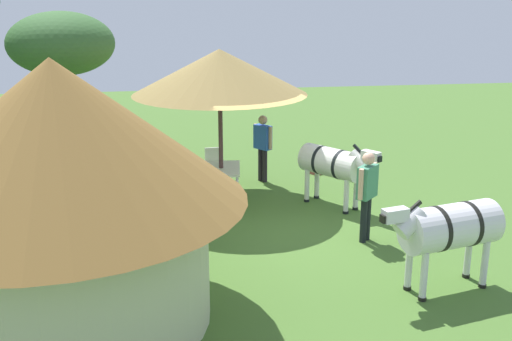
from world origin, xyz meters
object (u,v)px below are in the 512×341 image
object	(u,v)px
patio_chair_east_end	(221,193)
zebra_by_umbrella	(334,164)
shade_umbrella	(220,72)
acacia_tree_far_lawn	(61,46)
guest_beside_umbrella	(263,142)
patio_dining_table	(221,172)
thatched_hut	(60,181)
patio_chair_near_lawn	(214,163)
standing_watcher	(367,188)
zebra_nearest_camera	(448,228)

from	to	relation	value
patio_chair_east_end	zebra_by_umbrella	world-z (taller)	zebra_by_umbrella
shade_umbrella	acacia_tree_far_lawn	world-z (taller)	acacia_tree_far_lawn
guest_beside_umbrella	zebra_by_umbrella	distance (m)	2.42
guest_beside_umbrella	patio_dining_table	bearing A→B (deg)	-80.78
thatched_hut	guest_beside_umbrella	distance (m)	7.45
patio_chair_near_lawn	standing_watcher	bearing A→B (deg)	119.12
zebra_by_umbrella	patio_dining_table	bearing A→B (deg)	-56.89
patio_chair_near_lawn	patio_chair_east_end	bearing A→B (deg)	85.64
patio_dining_table	patio_chair_east_end	distance (m)	1.16
guest_beside_umbrella	acacia_tree_far_lawn	size ratio (longest dim) A/B	0.40
shade_umbrella	acacia_tree_far_lawn	xyz separation A→B (m)	(1.20, 3.49, 0.50)
zebra_nearest_camera	zebra_by_umbrella	distance (m)	4.17
patio_dining_table	guest_beside_umbrella	size ratio (longest dim) A/B	0.79
shade_umbrella	zebra_by_umbrella	world-z (taller)	shade_umbrella
patio_dining_table	acacia_tree_far_lawn	bearing A→B (deg)	71.04
shade_umbrella	guest_beside_umbrella	bearing A→B (deg)	-43.78
standing_watcher	zebra_nearest_camera	size ratio (longest dim) A/B	0.80
guest_beside_umbrella	zebra_nearest_camera	distance (m)	6.49
patio_chair_east_end	standing_watcher	distance (m)	3.18
standing_watcher	patio_chair_east_end	bearing A→B (deg)	100.97
shade_umbrella	patio_chair_near_lawn	distance (m)	2.66
thatched_hut	patio_dining_table	xyz separation A→B (m)	(5.13, -2.64, -1.49)
guest_beside_umbrella	zebra_nearest_camera	world-z (taller)	guest_beside_umbrella
acacia_tree_far_lawn	zebra_by_umbrella	bearing A→B (deg)	-109.38
patio_chair_east_end	patio_dining_table	bearing A→B (deg)	90.00
patio_dining_table	zebra_nearest_camera	distance (m)	5.90
patio_chair_near_lawn	acacia_tree_far_lawn	world-z (taller)	acacia_tree_far_lawn
thatched_hut	patio_chair_near_lawn	world-z (taller)	thatched_hut
patio_chair_near_lawn	standing_watcher	world-z (taller)	standing_watcher
patio_dining_table	patio_chair_east_end	world-z (taller)	patio_chair_east_end
patio_chair_east_end	standing_watcher	size ratio (longest dim) A/B	0.51
patio_dining_table	zebra_nearest_camera	bearing A→B (deg)	-147.78
patio_dining_table	thatched_hut	bearing A→B (deg)	152.76
standing_watcher	zebra_by_umbrella	world-z (taller)	standing_watcher
shade_umbrella	guest_beside_umbrella	distance (m)	2.53
shade_umbrella	patio_chair_near_lawn	bearing A→B (deg)	3.46
zebra_by_umbrella	zebra_nearest_camera	bearing A→B (deg)	63.20
guest_beside_umbrella	acacia_tree_far_lawn	world-z (taller)	acacia_tree_far_lawn
patio_dining_table	zebra_by_umbrella	size ratio (longest dim) A/B	0.74
thatched_hut	guest_beside_umbrella	size ratio (longest dim) A/B	3.07
patio_chair_east_end	shade_umbrella	bearing A→B (deg)	90.00
patio_dining_table	acacia_tree_far_lawn	xyz separation A→B (m)	(1.20, 3.49, 2.77)
zebra_nearest_camera	zebra_by_umbrella	world-z (taller)	zebra_nearest_camera
patio_dining_table	patio_chair_near_lawn	world-z (taller)	patio_chair_near_lawn
shade_umbrella	patio_chair_east_end	distance (m)	2.66
thatched_hut	patio_dining_table	world-z (taller)	thatched_hut
patio_dining_table	patio_chair_east_end	xyz separation A→B (m)	(-1.15, 0.11, -0.13)
patio_dining_table	patio_chair_near_lawn	xyz separation A→B (m)	(1.15, 0.07, -0.13)
patio_chair_east_end	zebra_nearest_camera	world-z (taller)	zebra_nearest_camera
patio_chair_east_end	acacia_tree_far_lawn	world-z (taller)	acacia_tree_far_lawn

